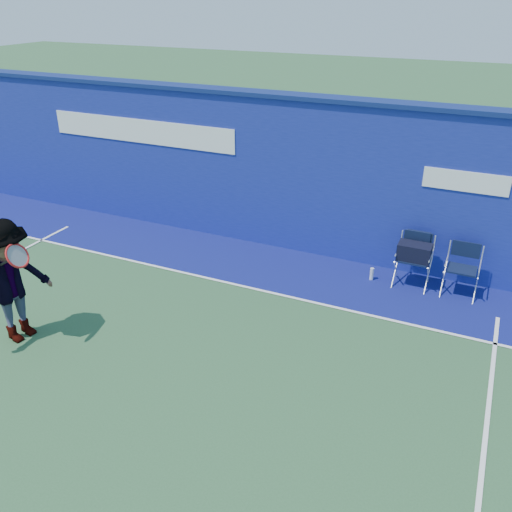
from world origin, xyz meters
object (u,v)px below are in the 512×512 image
at_px(directors_chair_left, 413,265).
at_px(tennis_player, 11,281).
at_px(water_bottle, 372,274).
at_px(directors_chair_right, 460,280).

height_order(directors_chair_left, tennis_player, tennis_player).
distance_m(water_bottle, tennis_player, 6.06).
xyz_separation_m(directors_chair_left, tennis_player, (-5.13, -4.13, 0.56)).
bearing_deg(tennis_player, water_bottle, 42.16).
xyz_separation_m(water_bottle, tennis_player, (-4.45, -4.03, 0.85)).
relative_size(directors_chair_right, tennis_player, 0.47).
distance_m(directors_chair_left, directors_chair_right, 0.83).
bearing_deg(directors_chair_left, directors_chair_right, 1.11).
distance_m(directors_chair_left, water_bottle, 0.75).
relative_size(directors_chair_left, tennis_player, 0.50).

